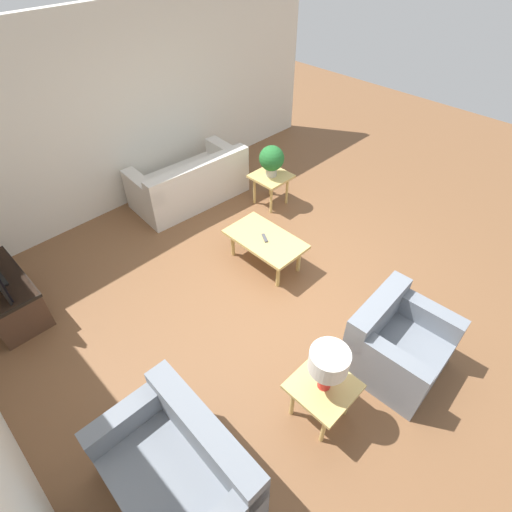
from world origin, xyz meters
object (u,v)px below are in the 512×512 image
at_px(loveseat, 180,472).
at_px(tv_stand_chest, 5,295).
at_px(armchair, 396,344).
at_px(coffee_table, 265,241).
at_px(potted_plant, 272,159).
at_px(side_table_lamp, 323,390).
at_px(table_lamp, 329,363).
at_px(sofa, 190,183).
at_px(side_table_plant, 271,180).

xyz_separation_m(loveseat, tv_stand_chest, (2.90, 0.26, -0.03)).
relative_size(armchair, coffee_table, 0.91).
relative_size(tv_stand_chest, potted_plant, 2.34).
bearing_deg(loveseat, coffee_table, 122.09).
xyz_separation_m(side_table_lamp, potted_plant, (2.68, -2.18, 0.34)).
bearing_deg(side_table_lamp, table_lamp, -90.00).
distance_m(loveseat, potted_plant, 4.16).
height_order(side_table_lamp, table_lamp, table_lamp).
height_order(coffee_table, side_table_lamp, side_table_lamp).
bearing_deg(armchair, potted_plant, 64.30).
height_order(sofa, side_table_lamp, sofa).
xyz_separation_m(loveseat, side_table_plant, (2.29, -3.44, 0.12)).
bearing_deg(loveseat, potted_plant, 125.41).
distance_m(coffee_table, tv_stand_chest, 3.06).
relative_size(sofa, coffee_table, 1.76).
xyz_separation_m(side_table_lamp, table_lamp, (0.00, -0.00, 0.42)).
relative_size(armchair, potted_plant, 1.98).
height_order(loveseat, potted_plant, potted_plant).
height_order(side_table_plant, potted_plant, potted_plant).
distance_m(sofa, side_table_lamp, 3.88).
relative_size(side_table_plant, table_lamp, 1.10).
xyz_separation_m(tv_stand_chest, table_lamp, (-3.28, -1.53, 0.57)).
bearing_deg(tv_stand_chest, potted_plant, -99.25).
xyz_separation_m(armchair, potted_plant, (2.86, -1.22, 0.45)).
height_order(coffee_table, potted_plant, potted_plant).
xyz_separation_m(side_table_plant, potted_plant, (0.00, 0.00, 0.34)).
height_order(armchair, side_table_lamp, armchair).
relative_size(loveseat, side_table_lamp, 2.40).
height_order(armchair, coffee_table, armchair).
relative_size(coffee_table, tv_stand_chest, 0.92).
height_order(loveseat, coffee_table, loveseat).
relative_size(sofa, tv_stand_chest, 1.63).
bearing_deg(tv_stand_chest, side_table_plant, -99.25).
distance_m(coffee_table, side_table_lamp, 2.12).
bearing_deg(loveseat, armchair, 77.48).
bearing_deg(coffee_table, tv_stand_chest, 60.82).
relative_size(coffee_table, table_lamp, 2.12).
bearing_deg(tv_stand_chest, side_table_lamp, -154.99).
bearing_deg(loveseat, table_lamp, 74.84).
height_order(coffee_table, table_lamp, table_lamp).
bearing_deg(coffee_table, table_lamp, 147.64).
distance_m(loveseat, table_lamp, 1.43).
bearing_deg(coffee_table, sofa, -7.18).
xyz_separation_m(side_table_lamp, tv_stand_chest, (3.28, 1.53, -0.15)).
bearing_deg(potted_plant, sofa, 40.53).
xyz_separation_m(coffee_table, potted_plant, (0.89, -1.04, 0.40)).
height_order(loveseat, tv_stand_chest, loveseat).
height_order(potted_plant, table_lamp, table_lamp).
xyz_separation_m(armchair, loveseat, (0.57, 2.22, -0.01)).
distance_m(sofa, table_lamp, 3.91).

